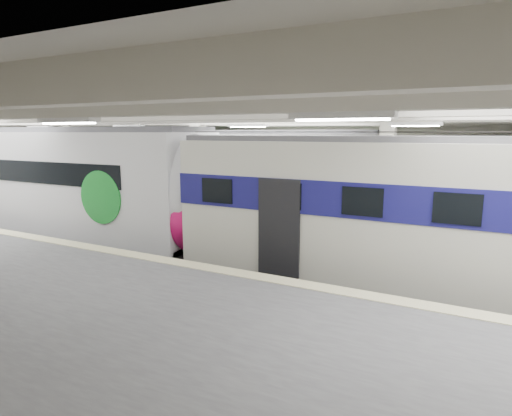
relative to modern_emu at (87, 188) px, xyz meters
The scene contains 4 objects.
station_hall 6.88m from the modern_emu, 14.74° to the right, with size 36.00×24.00×5.75m.
modern_emu is the anchor object (origin of this frame).
older_rer 12.99m from the modern_emu, ahead, with size 14.00×3.09×4.59m.
far_train 6.49m from the modern_emu, 57.92° to the left, with size 15.15×3.22×4.78m.
Camera 1 is at (7.91, -12.41, 4.71)m, focal length 30.00 mm.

